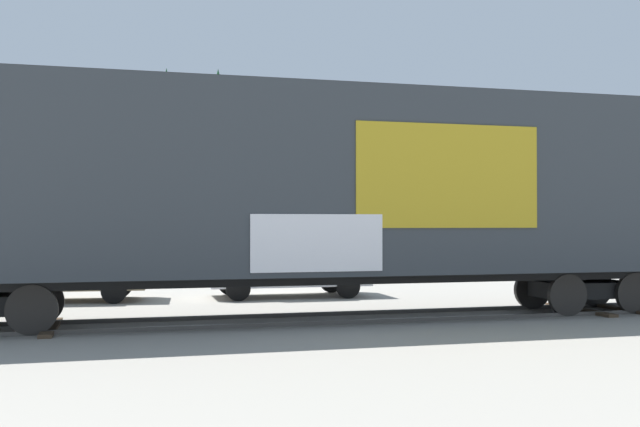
{
  "coord_description": "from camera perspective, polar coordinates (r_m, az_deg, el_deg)",
  "views": [
    {
      "loc": [
        -4.57,
        -15.09,
        2.02
      ],
      "look_at": [
        0.47,
        2.89,
        2.27
      ],
      "focal_mm": 41.96,
      "sensor_mm": 36.0,
      "label": 1
    }
  ],
  "objects": [
    {
      "name": "ground_plane",
      "position": [
        15.89,
        1.2,
        -8.08
      ],
      "size": [
        260.0,
        260.0,
        0.0
      ],
      "primitive_type": "plane",
      "color": "gray"
    },
    {
      "name": "parked_car_white",
      "position": [
        20.77,
        -2.68,
        -4.0
      ],
      "size": [
        4.45,
        2.07,
        1.73
      ],
      "color": "silver",
      "rests_on": "ground_plane"
    },
    {
      "name": "freight_car",
      "position": [
        15.66,
        -0.31,
        2.12
      ],
      "size": [
        17.82,
        3.01,
        5.01
      ],
      "color": "#33383D",
      "rests_on": "ground_plane"
    },
    {
      "name": "parked_car_tan",
      "position": [
        20.66,
        -19.74,
        -3.87
      ],
      "size": [
        4.86,
        2.26,
        1.81
      ],
      "color": "#9E8966",
      "rests_on": "ground_plane"
    },
    {
      "name": "hillside",
      "position": [
        86.52,
        -12.59,
        2.21
      ],
      "size": [
        125.18,
        33.89,
        17.84
      ],
      "color": "silver",
      "rests_on": "ground_plane"
    },
    {
      "name": "flagpole",
      "position": [
        27.88,
        -17.96,
        4.53
      ],
      "size": [
        1.36,
        0.18,
        7.41
      ],
      "color": "silver",
      "rests_on": "ground_plane"
    },
    {
      "name": "track",
      "position": [
        16.28,
        5.64,
        -7.77
      ],
      "size": [
        60.02,
        2.96,
        0.08
      ],
      "color": "#4C4742",
      "rests_on": "ground_plane"
    }
  ]
}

